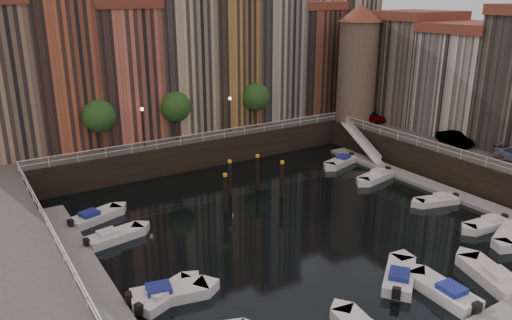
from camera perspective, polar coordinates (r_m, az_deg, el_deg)
ground at (r=41.31m, az=4.02°, el=-7.20°), size 200.00×200.00×0.00m
quay_far at (r=62.37m, az=-10.10°, el=2.94°), size 80.00×20.00×3.00m
dock_left at (r=34.44m, az=-17.96°, el=-13.41°), size 2.00×28.00×0.35m
dock_right at (r=51.20m, az=19.58°, el=-2.87°), size 2.00×28.00×0.35m
mountains at (r=142.34m, az=-22.93°, el=13.01°), size 145.00×100.00×18.00m
far_terrace at (r=59.63m, az=-6.68°, el=11.67°), size 48.70×10.30×17.50m
right_terrace at (r=59.80m, az=23.25°, el=8.99°), size 9.30×24.30×14.00m
corner_tower at (r=61.75m, az=11.54°, el=10.94°), size 5.20×5.20×13.80m
promenade_trees at (r=53.67m, az=-8.53°, el=6.11°), size 21.20×3.20×5.20m
street_lamps at (r=53.06m, az=-7.73°, el=5.25°), size 10.36×0.36×4.18m
railings at (r=43.62m, az=0.37°, el=-0.36°), size 36.08×34.04×0.52m
gangway at (r=58.24m, az=11.96°, el=2.14°), size 2.78×8.32×3.73m
mooring_pilings at (r=45.51m, az=-0.78°, el=-2.41°), size 6.37×3.34×3.78m
boat_left_1 at (r=32.06m, az=-10.32°, el=-14.96°), size 4.49×3.02×1.01m
boat_left_2 at (r=32.09m, az=-10.09°, el=-14.82°), size 5.05×2.71×1.13m
boat_left_3 at (r=39.81m, az=-15.95°, el=-8.38°), size 4.70×2.36×1.05m
boat_left_4 at (r=43.54m, az=-17.93°, el=-6.19°), size 4.77×3.03×1.07m
boat_right_0 at (r=43.26m, az=27.05°, el=-7.55°), size 4.78×3.12×1.08m
boat_right_1 at (r=44.33m, az=24.93°, el=-6.67°), size 4.27×1.92×0.96m
boat_right_2 at (r=47.57m, az=20.06°, el=-4.36°), size 4.18×2.42×0.94m
boat_right_3 at (r=51.81m, az=13.57°, el=-1.83°), size 4.71×2.51×1.05m
boat_right_4 at (r=55.63m, az=9.69°, el=-0.17°), size 4.65×2.80×1.04m
boat_near_2 at (r=33.89m, az=20.70°, el=-13.88°), size 2.07×5.04×1.15m
boat_near_3 at (r=36.58m, az=25.39°, el=-11.98°), size 3.43×5.39×1.21m
car_a at (r=62.43m, az=12.78°, el=4.87°), size 2.29×4.33×1.40m
car_b at (r=55.18m, az=21.75°, el=2.20°), size 2.02×4.20×1.33m
boat_extra_401 at (r=34.54m, az=16.07°, el=-12.72°), size 4.75×4.25×1.13m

